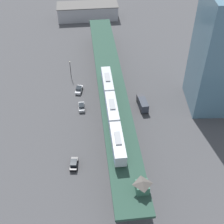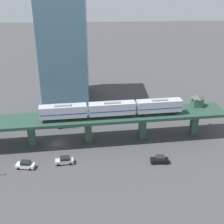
{
  "view_description": "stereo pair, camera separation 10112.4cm",
  "coord_description": "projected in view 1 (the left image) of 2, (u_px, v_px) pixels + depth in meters",
  "views": [
    {
      "loc": [
        -1.97,
        -78.62,
        65.72
      ],
      "look_at": [
        -0.18,
        -14.9,
        9.2
      ],
      "focal_mm": 50.0,
      "sensor_mm": 36.0,
      "label": 1
    },
    {
      "loc": [
        -73.61,
        -10.65,
        43.97
      ],
      "look_at": [
        -0.18,
        -14.9,
        9.2
      ],
      "focal_mm": 50.0,
      "sensor_mm": 36.0,
      "label": 2
    }
  ],
  "objects": [
    {
      "name": "street_car_white",
      "position": [
        79.0,
        89.0,
        106.38
      ],
      "size": [
        2.49,
        4.63,
        1.89
      ],
      "color": "silver",
      "rests_on": "ground"
    },
    {
      "name": "office_tower",
      "position": [
        224.0,
        54.0,
        90.93
      ],
      "size": [
        16.0,
        16.0,
        36.0
      ],
      "color": "slate",
      "rests_on": "ground"
    },
    {
      "name": "elevated_viaduct",
      "position": [
        111.0,
        87.0,
        97.93
      ],
      "size": [
        15.91,
        92.38,
        7.7
      ],
      "color": "#244135",
      "rests_on": "ground"
    },
    {
      "name": "street_car_black",
      "position": [
        74.0,
        164.0,
        82.18
      ],
      "size": [
        2.09,
        4.47,
        1.89
      ],
      "color": "black",
      "rests_on": "ground"
    },
    {
      "name": "street_car_silver",
      "position": [
        82.0,
        107.0,
        99.57
      ],
      "size": [
        2.27,
        4.55,
        1.89
      ],
      "color": "#B7BABF",
      "rests_on": "ground"
    },
    {
      "name": "delivery_truck",
      "position": [
        143.0,
        103.0,
        99.59
      ],
      "size": [
        3.34,
        7.46,
        3.2
      ],
      "color": "#333338",
      "rests_on": "ground"
    },
    {
      "name": "signal_hut",
      "position": [
        142.0,
        186.0,
        66.85
      ],
      "size": [
        3.47,
        3.47,
        3.4
      ],
      "color": "#33604C",
      "rests_on": "elevated_viaduct"
    },
    {
      "name": "subway_train",
      "position": [
        112.0,
        109.0,
        84.51
      ],
      "size": [
        5.86,
        37.3,
        4.45
      ],
      "color": "#ADB2BA",
      "rests_on": "elevated_viaduct"
    },
    {
      "name": "warehouse_building",
      "position": [
        88.0,
        11.0,
        147.96
      ],
      "size": [
        29.29,
        12.47,
        6.8
      ],
      "color": "#99999E",
      "rests_on": "ground"
    },
    {
      "name": "ground_plane",
      "position": [
        111.0,
        103.0,
        102.45
      ],
      "size": [
        400.0,
        400.0,
        0.0
      ],
      "primitive_type": "plane",
      "color": "#424244"
    },
    {
      "name": "street_lamp",
      "position": [
        70.0,
        68.0,
        110.48
      ],
      "size": [
        0.44,
        0.44,
        6.94
      ],
      "color": "black",
      "rests_on": "ground"
    }
  ]
}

